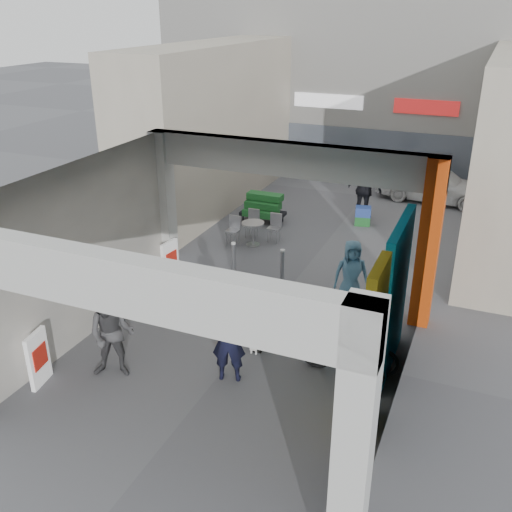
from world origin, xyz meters
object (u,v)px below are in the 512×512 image
at_px(cafe_set, 253,232).
at_px(bicycle_rear, 341,352).
at_px(man_back_turned, 112,334).
at_px(man_crates, 365,189).
at_px(bicycle_front, 350,350).
at_px(white_van, 434,183).
at_px(produce_stand, 263,211).
at_px(border_collie, 256,340).
at_px(man_with_dog, 228,339).
at_px(man_elderly, 351,274).

height_order(cafe_set, bicycle_rear, bicycle_rear).
distance_m(man_back_turned, man_crates, 9.92).
bearing_deg(bicycle_front, cafe_set, 30.19).
bearing_deg(bicycle_front, white_van, -9.15).
bearing_deg(produce_stand, border_collie, -61.82).
xyz_separation_m(cafe_set, man_with_dog, (2.12, -6.02, 0.52)).
xyz_separation_m(man_back_turned, bicycle_rear, (3.69, 1.49, -0.32)).
relative_size(man_back_turned, bicycle_front, 0.97).
relative_size(man_with_dog, man_back_turned, 0.96).
relative_size(man_with_dog, man_crates, 0.84).
height_order(cafe_set, white_van, white_van).
relative_size(cafe_set, man_elderly, 0.84).
height_order(man_back_turned, man_elderly, man_back_turned).
bearing_deg(border_collie, bicycle_front, -9.10).
distance_m(man_elderly, white_van, 8.28).
bearing_deg(cafe_set, white_van, 53.64).
distance_m(border_collie, man_with_dog, 1.15).
xyz_separation_m(produce_stand, man_with_dog, (2.45, -7.55, 0.46)).
distance_m(cafe_set, produce_stand, 1.56).
distance_m(man_elderly, bicycle_front, 2.48).
xyz_separation_m(bicycle_front, white_van, (0.12, 10.63, 0.17)).
relative_size(produce_stand, bicycle_rear, 0.76).
height_order(cafe_set, produce_stand, produce_stand).
distance_m(man_with_dog, man_crates, 9.01).
bearing_deg(man_crates, produce_stand, 46.55).
distance_m(border_collie, man_back_turned, 2.68).
distance_m(man_elderly, bicycle_rear, 2.63).
bearing_deg(cafe_set, border_collie, -66.32).
xyz_separation_m(produce_stand, man_back_turned, (0.53, -8.22, 0.50)).
xyz_separation_m(border_collie, man_with_dog, (-0.09, -0.99, 0.57)).
height_order(cafe_set, man_with_dog, man_with_dog).
height_order(border_collie, bicycle_front, bicycle_front).
bearing_deg(bicycle_front, bicycle_rear, 138.27).
height_order(border_collie, man_with_dog, man_with_dog).
bearing_deg(man_with_dog, man_back_turned, 1.88).
bearing_deg(bicycle_front, man_back_turned, 105.30).
distance_m(cafe_set, border_collie, 5.50).
xyz_separation_m(man_back_turned, man_elderly, (3.20, 4.07, -0.06)).
distance_m(man_with_dog, man_back_turned, 2.03).
xyz_separation_m(man_elderly, bicycle_rear, (0.49, -2.58, -0.26)).
xyz_separation_m(border_collie, bicycle_rear, (1.68, -0.17, 0.28)).
relative_size(produce_stand, man_back_turned, 0.78).
xyz_separation_m(man_back_turned, bicycle_front, (3.81, 1.68, -0.38)).
xyz_separation_m(produce_stand, bicycle_rear, (4.22, -6.73, 0.17)).
bearing_deg(man_with_dog, white_van, -117.31).
xyz_separation_m(man_with_dog, man_crates, (0.28, 9.00, 0.16)).
height_order(man_crates, bicycle_rear, man_crates).
xyz_separation_m(cafe_set, man_crates, (2.39, 2.98, 0.68)).
relative_size(border_collie, bicycle_front, 0.33).
relative_size(border_collie, bicycle_rear, 0.34).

